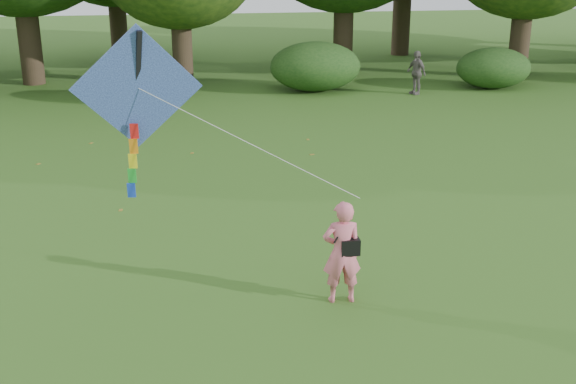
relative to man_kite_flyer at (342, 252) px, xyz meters
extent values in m
plane|color=#265114|center=(-0.24, -0.87, -0.85)|extent=(100.00, 100.00, 0.00)
imported|color=#E46B80|center=(0.00, 0.00, 0.00)|extent=(0.63, 0.42, 1.70)
imported|color=slate|center=(6.39, 15.82, -0.03)|extent=(0.74, 1.04, 1.63)
cube|color=black|center=(0.12, -0.03, 0.10)|extent=(0.30, 0.20, 0.26)
cylinder|color=black|center=(0.00, -0.04, 0.43)|extent=(0.33, 0.14, 0.47)
cube|color=#2763AA|center=(-3.09, 1.78, 2.36)|extent=(2.13, 0.49, 2.11)
cube|color=black|center=(-3.09, 1.81, 2.36)|extent=(0.31, 0.64, 1.90)
cylinder|color=white|center=(-1.42, 0.86, 1.63)|extent=(3.35, 1.84, 1.47)
cube|color=red|center=(-3.19, 1.80, 1.63)|extent=(0.14, 0.06, 0.26)
cube|color=orange|center=(-3.22, 1.80, 1.37)|extent=(0.14, 0.06, 0.26)
cube|color=yellow|center=(-3.25, 1.80, 1.11)|extent=(0.14, 0.06, 0.26)
cube|color=green|center=(-3.28, 1.80, 0.85)|extent=(0.14, 0.06, 0.26)
cube|color=blue|center=(-3.31, 1.80, 0.59)|extent=(0.14, 0.06, 0.26)
cylinder|color=#3A2D1E|center=(-8.24, 20.13, 1.08)|extent=(0.88, 0.88, 3.85)
cylinder|color=#3A2D1E|center=(-2.24, 19.13, 0.73)|extent=(0.80, 0.80, 3.15)
cylinder|color=#3A2D1E|center=(4.76, 21.13, 0.99)|extent=(0.86, 0.86, 3.67)
cylinder|color=#3A2D1E|center=(11.76, 18.63, 0.87)|extent=(0.83, 0.83, 3.43)
cylinder|color=#3A2D1E|center=(-5.24, 26.63, 0.90)|extent=(0.84, 0.84, 3.50)
cylinder|color=#3A2D1E|center=(8.76, 25.63, 1.16)|extent=(0.90, 0.90, 4.02)
ellipsoid|color=#264919|center=(-4.24, 16.23, -0.14)|extent=(2.66, 2.09, 1.42)
ellipsoid|color=#264919|center=(2.76, 17.03, 0.09)|extent=(3.50, 2.75, 1.88)
ellipsoid|color=#264919|center=(9.76, 16.53, -0.06)|extent=(2.94, 2.31, 1.58)
cube|color=olive|center=(-2.16, 8.96, -0.84)|extent=(0.11, 0.14, 0.01)
cube|color=olive|center=(1.05, 8.33, -0.84)|extent=(0.13, 0.10, 0.01)
cube|color=olive|center=(-3.79, 4.74, -0.84)|extent=(0.09, 0.12, 0.01)
cube|color=olive|center=(1.22, 9.89, -0.84)|extent=(0.08, 0.12, 0.01)
cube|color=olive|center=(-6.14, 8.53, -0.84)|extent=(0.13, 0.14, 0.01)
cube|color=olive|center=(-5.00, 10.42, -0.84)|extent=(0.13, 0.14, 0.01)
camera|label=1|loc=(-2.39, -10.16, 4.63)|focal=45.00mm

